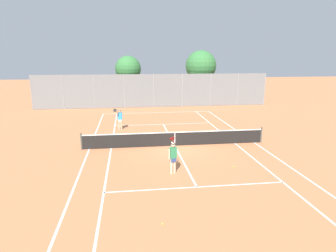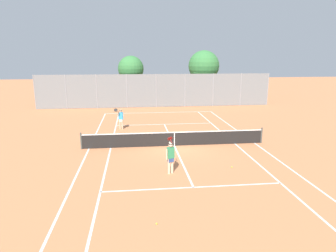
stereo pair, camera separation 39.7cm
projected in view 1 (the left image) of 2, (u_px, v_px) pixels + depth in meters
ground_plane at (175, 146)px, 19.69m from camera, size 120.00×120.00×0.00m
court_line_markings at (175, 146)px, 19.68m from camera, size 11.10×23.90×0.01m
tennis_net at (175, 138)px, 19.57m from camera, size 12.00×0.10×1.07m
player_near_side at (173, 156)px, 14.90m from camera, size 0.45×0.88×1.77m
player_far_left at (120, 118)px, 23.85m from camera, size 0.77×0.71×1.77m
loose_tennis_ball_0 at (117, 121)px, 26.99m from camera, size 0.07×0.07×0.07m
loose_tennis_ball_2 at (234, 167)px, 15.92m from camera, size 0.07×0.07×0.07m
loose_tennis_ball_3 at (241, 136)px, 21.85m from camera, size 0.07×0.07×0.07m
loose_tennis_ball_4 at (163, 224)px, 10.51m from camera, size 0.07×0.07×0.07m
back_fence at (154, 91)px, 34.06m from camera, size 26.71×0.08×3.78m
tree_behind_left at (128, 70)px, 36.20m from camera, size 3.11×3.11×5.79m
tree_behind_right at (200, 67)px, 37.97m from camera, size 3.89×3.89×6.45m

